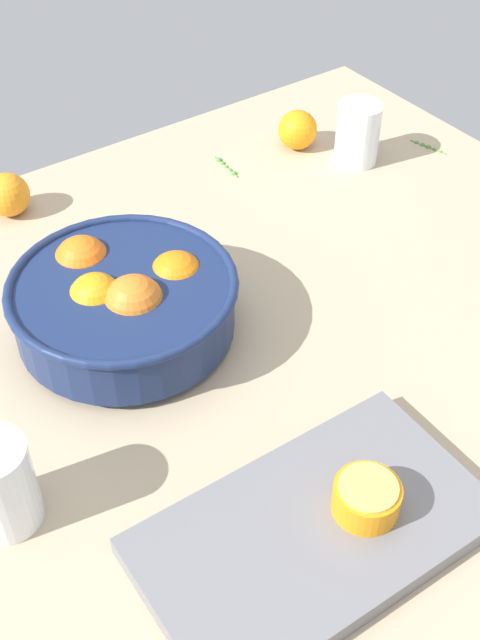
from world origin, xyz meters
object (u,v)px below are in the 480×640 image
second_glass (357,137)px  orange_half_0 (367,498)px  loose_orange_0 (8,195)px  loose_orange_1 (298,130)px  cutting_board (313,532)px  fruit_bowl (125,302)px  juice_glass (0,488)px

second_glass → orange_half_0: second_glass is taller
loose_orange_0 → second_glass: bearing=-19.6°
loose_orange_0 → loose_orange_1: bearing=-11.8°
second_glass → cutting_board: bearing=-134.5°
fruit_bowl → orange_half_0: bearing=-81.8°
juice_glass → cutting_board: bearing=-40.2°
cutting_board → loose_orange_0: bearing=91.4°
fruit_bowl → juice_glass: juice_glass is taller
loose_orange_0 → orange_half_0: bearing=-84.3°
cutting_board → loose_orange_0: 70.24cm
orange_half_0 → juice_glass: bearing=143.7°
cutting_board → orange_half_0: orange_half_0 is taller
juice_glass → loose_orange_1: size_ratio=1.64×
fruit_bowl → second_glass: fruit_bowl is taller
fruit_bowl → cutting_board: fruit_bowl is taller
fruit_bowl → juice_glass: bearing=-144.1°
loose_orange_0 → loose_orange_1: same height
second_glass → cutting_board: size_ratio=0.29×
second_glass → cutting_board: second_glass is taller
juice_glass → loose_orange_1: juice_glass is taller
fruit_bowl → cutting_board: (0.11, -37.26, -3.77)cm
juice_glass → cutting_board: (23.79, -20.10, -3.65)cm
loose_orange_0 → juice_glass: bearing=-113.8°
second_glass → loose_orange_0: second_glass is taller
cutting_board → loose_orange_0: size_ratio=5.33×
juice_glass → cutting_board: 31.36cm
orange_half_0 → loose_orange_0: loose_orange_0 is taller
second_glass → orange_half_0: bearing=-130.5°
fruit_bowl → second_glass: bearing=15.7°
loose_orange_1 → fruit_bowl: bearing=-153.1°
second_glass → loose_orange_0: (-52.32, 18.66, -1.08)cm
orange_half_0 → loose_orange_1: bearing=57.1°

